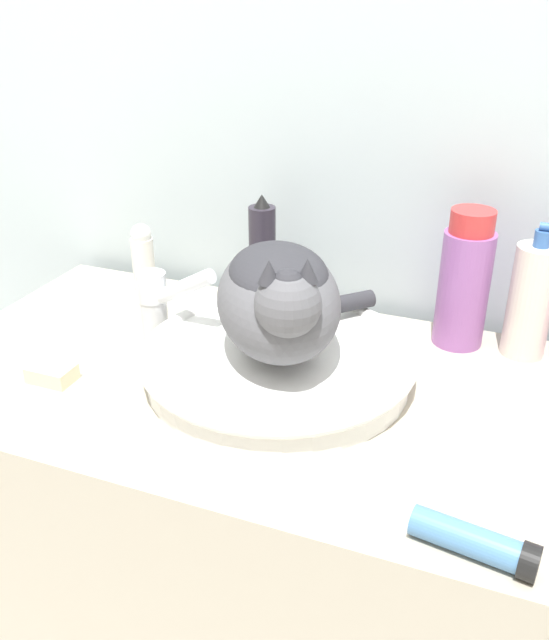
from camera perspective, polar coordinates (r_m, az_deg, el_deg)
The scene contains 11 objects.
wall_back at distance 1.18m, azimuth 5.38°, elevation 17.10°, with size 8.00×0.05×2.40m.
vanity_counter at distance 1.29m, azimuth -0.71°, elevation -21.70°, with size 1.05×0.56×0.87m.
sink_basin at distance 0.99m, azimuth 0.30°, elevation -3.47°, with size 0.40×0.40×0.05m.
cat at distance 0.93m, azimuth 0.44°, elevation 2.08°, with size 0.27×0.35×0.18m.
faucet at distance 1.09m, azimuth -9.61°, elevation 1.57°, with size 0.15×0.06×0.15m.
mouthwash_bottle at distance 1.10m, azimuth 15.70°, elevation 3.15°, with size 0.08×0.08×0.22m.
soap_pump_bottle at distance 1.10m, azimuth 20.77°, elevation 1.57°, with size 0.07×0.07×0.21m.
hairspray_can_black at distance 1.17m, azimuth -1.03°, elevation 5.30°, with size 0.05×0.05×0.21m.
deodorant_stick at distance 1.29m, azimuth -11.01°, elevation 5.22°, with size 0.04×0.04×0.13m.
cream_tube at distance 0.75m, azimuth 16.57°, elevation -17.49°, with size 0.13×0.05×0.04m.
soap_bar at distance 1.05m, azimuth -18.24°, elevation -4.28°, with size 0.07×0.04×0.02m.
Camera 1 is at (0.32, -0.51, 1.40)m, focal length 38.00 mm.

